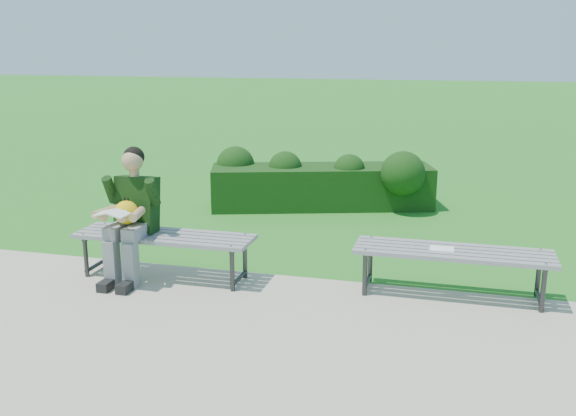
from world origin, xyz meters
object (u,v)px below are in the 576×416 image
(bench_left, at_px, (164,240))
(paper_sheet, at_px, (442,249))
(hedge, at_px, (322,182))
(bench_right, at_px, (453,255))
(seated_boy, at_px, (131,211))

(bench_left, height_order, paper_sheet, bench_left)
(hedge, distance_m, bench_right, 3.64)
(seated_boy, bearing_deg, bench_left, 17.42)
(seated_boy, height_order, paper_sheet, seated_boy)
(hedge, height_order, bench_right, hedge)
(hedge, relative_size, seated_boy, 2.50)
(hedge, distance_m, paper_sheet, 3.59)
(bench_right, distance_m, seated_boy, 3.12)
(bench_left, bearing_deg, paper_sheet, 4.55)
(hedge, height_order, seated_boy, seated_boy)
(hedge, height_order, paper_sheet, hedge)
(bench_left, xyz_separation_m, seated_boy, (-0.30, -0.09, 0.30))
(bench_left, xyz_separation_m, paper_sheet, (2.69, 0.21, 0.06))
(hedge, xyz_separation_m, bench_left, (-0.91, -3.33, 0.04))
(bench_right, relative_size, seated_boy, 1.37)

